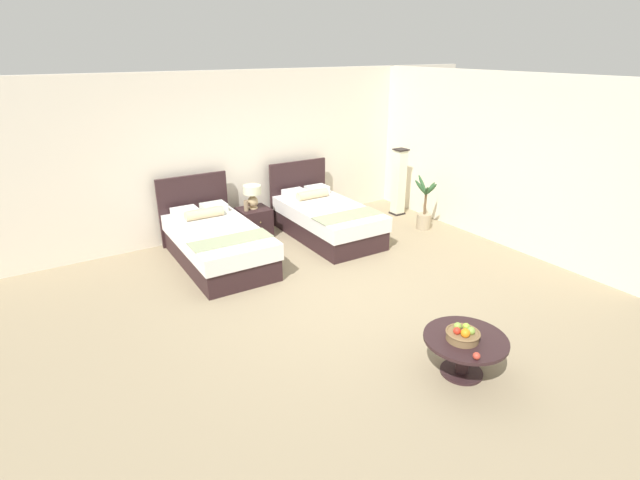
{
  "coord_description": "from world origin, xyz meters",
  "views": [
    {
      "loc": [
        -3.37,
        -4.7,
        3.13
      ],
      "look_at": [
        0.02,
        0.55,
        0.6
      ],
      "focal_mm": 26.83,
      "sensor_mm": 36.0,
      "label": 1
    }
  ],
  "objects": [
    {
      "name": "ground_plane",
      "position": [
        0.0,
        0.0,
        -0.01
      ],
      "size": [
        10.35,
        9.81,
        0.02
      ],
      "primitive_type": "cube",
      "color": "gray"
    },
    {
      "name": "wall_back",
      "position": [
        0.0,
        3.1,
        1.39
      ],
      "size": [
        10.35,
        0.12,
        2.78
      ],
      "primitive_type": "cube",
      "color": "silver",
      "rests_on": "ground"
    },
    {
      "name": "wall_side_right",
      "position": [
        3.38,
        0.4,
        1.39
      ],
      "size": [
        0.12,
        5.41,
        2.78
      ],
      "primitive_type": "cube",
      "color": "silver",
      "rests_on": "ground"
    },
    {
      "name": "bed_near_window",
      "position": [
        -1.01,
        1.9,
        0.32
      ],
      "size": [
        1.21,
        2.21,
        1.17
      ],
      "color": "#2E1C1E",
      "rests_on": "ground"
    },
    {
      "name": "bed_near_corner",
      "position": [
        1.01,
        1.9,
        0.32
      ],
      "size": [
        1.19,
        2.15,
        1.16
      ],
      "color": "#2E1C1E",
      "rests_on": "ground"
    },
    {
      "name": "nightstand",
      "position": [
        -0.05,
        2.58,
        0.26
      ],
      "size": [
        0.52,
        0.5,
        0.51
      ],
      "color": "#2E1C1E",
      "rests_on": "ground"
    },
    {
      "name": "table_lamp",
      "position": [
        -0.05,
        2.6,
        0.78
      ],
      "size": [
        0.31,
        0.31,
        0.41
      ],
      "color": "tan",
      "rests_on": "nightstand"
    },
    {
      "name": "vase",
      "position": [
        -0.2,
        2.54,
        0.61
      ],
      "size": [
        0.08,
        0.08,
        0.18
      ],
      "color": "#957C5C",
      "rests_on": "nightstand"
    },
    {
      "name": "coffee_table",
      "position": [
        0.07,
        -2.08,
        0.32
      ],
      "size": [
        0.84,
        0.84,
        0.43
      ],
      "color": "#2E1C1E",
      "rests_on": "ground"
    },
    {
      "name": "fruit_bowl",
      "position": [
        0.01,
        -2.09,
        0.49
      ],
      "size": [
        0.34,
        0.34,
        0.17
      ],
      "color": "brown",
      "rests_on": "coffee_table"
    },
    {
      "name": "loose_apple",
      "position": [
        -0.13,
        -2.38,
        0.46
      ],
      "size": [
        0.07,
        0.07,
        0.07
      ],
      "color": "#BB3D2D",
      "rests_on": "coffee_table"
    },
    {
      "name": "floor_lamp_corner",
      "position": [
        2.91,
        2.14,
        0.65
      ],
      "size": [
        0.24,
        0.24,
        1.31
      ],
      "color": "black",
      "rests_on": "ground"
    },
    {
      "name": "potted_palm",
      "position": [
        2.75,
        1.24,
        0.3
      ],
      "size": [
        0.48,
        0.55,
        0.97
      ],
      "color": "tan",
      "rests_on": "ground"
    }
  ]
}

